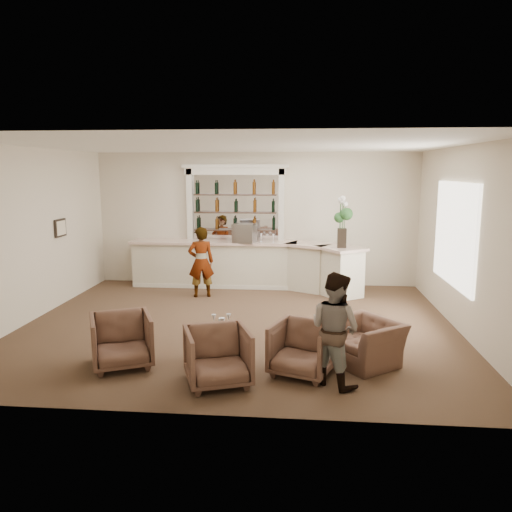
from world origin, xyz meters
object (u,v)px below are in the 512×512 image
(guest, at_px, (335,329))
(armchair_right, at_px, (302,349))
(flower_vase, at_px, (342,219))
(espresso_machine, at_px, (245,233))
(bar_counter, at_px, (247,265))
(armchair_left, at_px, (122,340))
(armchair_far, at_px, (364,342))
(armchair_center, at_px, (218,356))
(cocktail_table, at_px, (222,344))
(sommelier, at_px, (201,262))

(guest, distance_m, armchair_right, 0.65)
(armchair_right, relative_size, flower_vase, 0.72)
(espresso_machine, distance_m, flower_vase, 2.38)
(bar_counter, relative_size, espresso_machine, 11.11)
(armchair_left, xyz_separation_m, armchair_right, (2.65, -0.06, -0.02))
(armchair_left, bearing_deg, armchair_far, -17.50)
(armchair_center, xyz_separation_m, flower_vase, (2.01, 4.93, 1.40))
(bar_counter, xyz_separation_m, armchair_left, (-1.30, -5.13, -0.18))
(espresso_machine, bearing_deg, cocktail_table, -77.47)
(bar_counter, bearing_deg, flower_vase, -17.14)
(cocktail_table, xyz_separation_m, sommelier, (-1.07, 3.79, 0.55))
(bar_counter, height_order, sommelier, sommelier)
(bar_counter, height_order, armchair_center, bar_counter)
(bar_counter, xyz_separation_m, espresso_machine, (-0.05, -0.09, 0.79))
(sommelier, distance_m, armchair_left, 4.20)
(armchair_left, relative_size, armchair_far, 0.86)
(guest, distance_m, armchair_center, 1.62)
(sommelier, relative_size, armchair_right, 1.94)
(guest, bearing_deg, bar_counter, -30.45)
(armchair_left, xyz_separation_m, flower_vase, (3.52, 4.44, 1.39))
(armchair_center, height_order, espresso_machine, espresso_machine)
(guest, bearing_deg, espresso_machine, -29.73)
(flower_vase, bearing_deg, sommelier, -174.93)
(guest, xyz_separation_m, armchair_right, (-0.43, 0.28, -0.40))
(armchair_left, bearing_deg, flower_vase, 26.90)
(sommelier, relative_size, espresso_machine, 3.13)
(flower_vase, bearing_deg, armchair_far, -89.24)
(sommelier, bearing_deg, armchair_far, 113.66)
(armchair_center, xyz_separation_m, armchair_far, (2.06, 0.94, -0.06))
(bar_counter, xyz_separation_m, armchair_center, (0.22, -5.61, -0.18))
(armchair_left, height_order, armchair_far, armchair_left)
(sommelier, relative_size, guest, 1.04)
(guest, relative_size, armchair_center, 1.81)
(cocktail_table, distance_m, guest, 1.87)
(armchair_left, relative_size, flower_vase, 0.75)
(cocktail_table, distance_m, armchair_right, 1.30)
(sommelier, bearing_deg, cocktail_table, 88.52)
(armchair_left, xyz_separation_m, armchair_far, (3.57, 0.45, -0.07))
(armchair_far, xyz_separation_m, espresso_machine, (-2.32, 4.59, 1.04))
(bar_counter, distance_m, armchair_far, 5.20)
(armchair_left, bearing_deg, armchair_right, -25.92)
(cocktail_table, distance_m, sommelier, 3.98)
(sommelier, distance_m, espresso_machine, 1.38)
(espresso_machine, xyz_separation_m, flower_vase, (2.27, -0.60, 0.42))
(armchair_left, bearing_deg, bar_counter, 51.08)
(sommelier, bearing_deg, armchair_left, 67.86)
(armchair_far, bearing_deg, armchair_right, -99.25)
(guest, relative_size, armchair_right, 1.87)
(armchair_far, distance_m, flower_vase, 4.25)
(cocktail_table, bearing_deg, armchair_left, -165.55)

